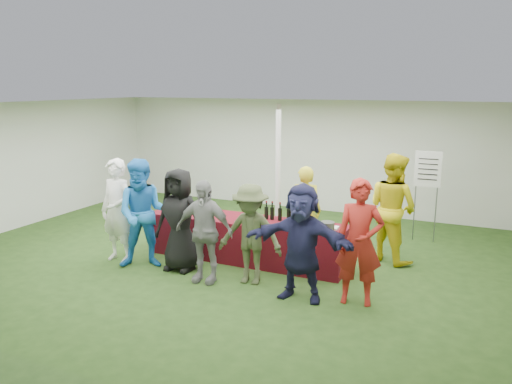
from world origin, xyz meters
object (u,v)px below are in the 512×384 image
at_px(customer_3, 204,231).
at_px(customer_5, 301,242).
at_px(wine_list_sign, 427,176).
at_px(customer_2, 179,220).
at_px(customer_1, 144,214).
at_px(serving_table, 246,239).
at_px(staff_pourer, 305,211).
at_px(customer_4, 250,234).
at_px(staff_back, 392,208).
at_px(customer_0, 117,211).
at_px(dump_bucket, 327,227).
at_px(customer_6, 359,242).

bearing_deg(customer_3, customer_5, -4.90).
bearing_deg(wine_list_sign, customer_2, -136.82).
distance_m(customer_1, customer_2, 0.63).
bearing_deg(serving_table, customer_1, -144.13).
bearing_deg(customer_5, customer_3, 178.81).
distance_m(staff_pourer, customer_1, 2.85).
bearing_deg(customer_4, staff_back, 41.10).
relative_size(staff_back, customer_4, 1.21).
relative_size(serving_table, customer_0, 1.98).
xyz_separation_m(customer_1, customer_2, (0.61, 0.14, -0.07)).
bearing_deg(wine_list_sign, customer_5, -109.95).
height_order(staff_pourer, customer_0, customer_0).
xyz_separation_m(staff_pourer, customer_2, (-1.64, -1.60, 0.04)).
xyz_separation_m(dump_bucket, customer_6, (0.68, -0.73, 0.06)).
xyz_separation_m(wine_list_sign, customer_6, (-0.52, -3.40, -0.41)).
xyz_separation_m(customer_0, customer_5, (3.45, -0.19, -0.05)).
bearing_deg(staff_back, serving_table, 55.91).
height_order(customer_4, customer_6, customer_6).
relative_size(staff_back, customer_5, 1.12).
distance_m(wine_list_sign, customer_2, 4.88).
bearing_deg(customer_0, customer_4, 4.75).
height_order(wine_list_sign, customer_6, customer_6).
distance_m(customer_0, customer_2, 1.22).
relative_size(dump_bucket, staff_pourer, 0.14).
relative_size(customer_2, customer_6, 0.96).
height_order(wine_list_sign, customer_2, wine_list_sign).
xyz_separation_m(dump_bucket, wine_list_sign, (1.20, 2.67, 0.48)).
distance_m(serving_table, customer_4, 1.14).
relative_size(customer_0, customer_4, 1.15).
bearing_deg(dump_bucket, customer_3, -151.46).
bearing_deg(customer_0, customer_6, 3.93).
height_order(customer_4, customer_5, customer_5).
bearing_deg(customer_0, customer_3, -2.00).
relative_size(customer_0, customer_3, 1.11).
distance_m(customer_4, customer_5, 0.95).
bearing_deg(dump_bucket, serving_table, 171.89).
xyz_separation_m(wine_list_sign, customer_5, (-1.31, -3.61, -0.46)).
height_order(serving_table, customer_2, customer_2).
distance_m(wine_list_sign, customer_4, 4.07).
distance_m(dump_bucket, customer_1, 3.06).
height_order(serving_table, dump_bucket, dump_bucket).
xyz_separation_m(serving_table, customer_6, (2.22, -0.95, 0.53)).
height_order(serving_table, customer_6, customer_6).
height_order(serving_table, wine_list_sign, wine_list_sign).
xyz_separation_m(customer_1, customer_3, (1.24, -0.13, -0.11)).
bearing_deg(customer_2, customer_5, -7.06).
bearing_deg(customer_2, customer_4, -1.82).
xyz_separation_m(serving_table, staff_back, (2.34, 1.04, 0.58)).
distance_m(staff_back, customer_4, 2.68).
xyz_separation_m(customer_3, customer_5, (1.61, -0.01, 0.04)).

